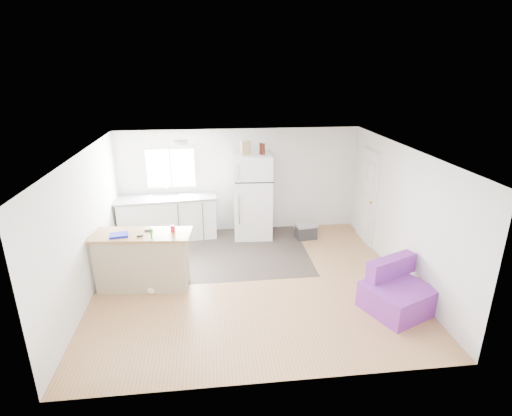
{
  "coord_description": "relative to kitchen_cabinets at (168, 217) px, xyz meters",
  "views": [
    {
      "loc": [
        -0.65,
        -6.4,
        3.73
      ],
      "look_at": [
        0.17,
        0.7,
        1.16
      ],
      "focal_mm": 28.0,
      "sensor_mm": 36.0,
      "label": 1
    }
  ],
  "objects": [
    {
      "name": "cooler",
      "position": [
        3.1,
        -0.4,
        -0.32
      ],
      "size": [
        0.5,
        0.38,
        0.35
      ],
      "rotation": [
        0.0,
        0.0,
        0.15
      ],
      "color": "#292A2C",
      "rests_on": "floor"
    },
    {
      "name": "room",
      "position": [
        1.66,
        -2.16,
        0.7
      ],
      "size": [
        5.51,
        5.01,
        2.41
      ],
      "color": "#A16B43",
      "rests_on": "ground"
    },
    {
      "name": "refrigerator",
      "position": [
        1.92,
        -0.08,
        0.46
      ],
      "size": [
        0.88,
        0.84,
        1.91
      ],
      "rotation": [
        0.0,
        0.0,
        -0.05
      ],
      "color": "white",
      "rests_on": "floor"
    },
    {
      "name": "purple_seat",
      "position": [
        3.89,
        -3.3,
        -0.21
      ],
      "size": [
        1.21,
        1.21,
        0.77
      ],
      "rotation": [
        0.0,
        0.0,
        0.41
      ],
      "color": "purple",
      "rests_on": "floor"
    },
    {
      "name": "cleaner_jug",
      "position": [
        0.4,
        -2.37,
        -0.37
      ],
      "size": [
        0.15,
        0.13,
        0.29
      ],
      "rotation": [
        0.0,
        0.0,
        -0.39
      ],
      "color": "white",
      "rests_on": "floor"
    },
    {
      "name": "blue_tray",
      "position": [
        -0.57,
        -2.2,
        0.55
      ],
      "size": [
        0.33,
        0.27,
        0.04
      ],
      "primitive_type": "cube",
      "rotation": [
        0.0,
        0.0,
        0.17
      ],
      "color": "#1414BC",
      "rests_on": "peninsula"
    },
    {
      "name": "peninsula",
      "position": [
        -0.23,
        -2.13,
        0.02
      ],
      "size": [
        1.72,
        0.79,
        1.02
      ],
      "rotation": [
        0.0,
        0.0,
        -0.09
      ],
      "color": "tan",
      "rests_on": "floor"
    },
    {
      "name": "cardboard_box",
      "position": [
        1.77,
        -0.14,
        1.56
      ],
      "size": [
        0.22,
        0.15,
        0.3
      ],
      "primitive_type": "cube",
      "rotation": [
        0.0,
        0.0,
        0.25
      ],
      "color": "#9D7E5A",
      "rests_on": "refrigerator"
    },
    {
      "name": "tool_b",
      "position": [
        -0.21,
        -2.26,
        0.54
      ],
      "size": [
        0.11,
        0.07,
        0.03
      ],
      "primitive_type": "cube",
      "rotation": [
        0.0,
        0.0,
        0.32
      ],
      "color": "black",
      "rests_on": "peninsula"
    },
    {
      "name": "red_cup",
      "position": [
        0.32,
        -2.12,
        0.59
      ],
      "size": [
        0.1,
        0.1,
        0.12
      ],
      "primitive_type": "cylinder",
      "rotation": [
        0.0,
        0.0,
        0.33
      ],
      "color": "red",
      "rests_on": "peninsula"
    },
    {
      "name": "bottle_left",
      "position": [
        2.14,
        -0.18,
        1.54
      ],
      "size": [
        0.08,
        0.08,
        0.25
      ],
      "primitive_type": "cylinder",
      "rotation": [
        0.0,
        0.0,
        0.18
      ],
      "color": "#38130A",
      "rests_on": "refrigerator"
    },
    {
      "name": "interior_door",
      "position": [
        4.39,
        -0.61,
        0.52
      ],
      "size": [
        0.11,
        0.92,
        2.1
      ],
      "color": "white",
      "rests_on": "right_wall"
    },
    {
      "name": "mop",
      "position": [
        -0.07,
        -2.36,
        -0.26
      ],
      "size": [
        0.23,
        0.35,
        1.24
      ],
      "rotation": [
        0.0,
        0.0,
        -0.17
      ],
      "color": "green",
      "rests_on": "floor"
    },
    {
      "name": "ceiling_fixture",
      "position": [
        0.46,
        -0.96,
        1.86
      ],
      "size": [
        0.3,
        0.3,
        0.07
      ],
      "primitive_type": "cylinder",
      "color": "white",
      "rests_on": "ceiling"
    },
    {
      "name": "window",
      "position": [
        0.11,
        0.32,
        1.05
      ],
      "size": [
        1.18,
        0.06,
        0.98
      ],
      "color": "white",
      "rests_on": "back_wall"
    },
    {
      "name": "kitchen_cabinets",
      "position": [
        0.0,
        0.0,
        0.0
      ],
      "size": [
        2.23,
        0.87,
        1.26
      ],
      "rotation": [
        0.0,
        0.0,
        0.09
      ],
      "color": "white",
      "rests_on": "floor"
    },
    {
      "name": "vinyl_zone",
      "position": [
        0.94,
        -0.91,
        -0.49
      ],
      "size": [
        4.05,
        2.5,
        0.0
      ],
      "primitive_type": "cube",
      "color": "#332C26",
      "rests_on": "floor"
    },
    {
      "name": "bottle_right",
      "position": [
        2.1,
        -0.11,
        1.54
      ],
      "size": [
        0.09,
        0.09,
        0.25
      ],
      "primitive_type": "cylinder",
      "rotation": [
        0.0,
        0.0,
        -0.28
      ],
      "color": "#38130A",
      "rests_on": "refrigerator"
    },
    {
      "name": "tool_a",
      "position": [
        -0.1,
        -2.04,
        0.54
      ],
      "size": [
        0.14,
        0.05,
        0.03
      ],
      "primitive_type": "cube",
      "rotation": [
        0.0,
        0.0,
        0.02
      ],
      "color": "black",
      "rests_on": "peninsula"
    }
  ]
}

